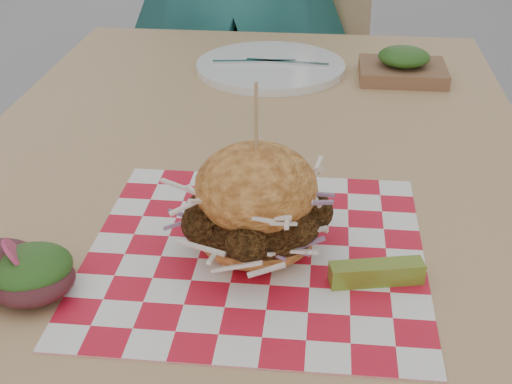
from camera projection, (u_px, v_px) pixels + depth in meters
The scene contains 7 objects.
patio_table at pixel (249, 206), 1.02m from camera, with size 0.80×1.20×0.75m.
patio_chair at pixel (298, 75), 1.86m from camera, with size 0.52×0.53×0.95m.
paper_liner at pixel (256, 252), 0.77m from camera, with size 0.36×0.36×0.00m, color red.
sandwich at pixel (256, 208), 0.74m from camera, with size 0.17×0.17×0.19m.
pickle_spear at pixel (376, 273), 0.72m from camera, with size 0.10×0.02×0.02m, color olive.
place_setting at pixel (271, 67), 1.29m from camera, with size 0.27×0.27×0.02m.
kraft_tray at pixel (403, 66), 1.24m from camera, with size 0.15×0.12×0.06m.
Camera 1 is at (0.00, -0.75, 1.18)m, focal length 50.00 mm.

